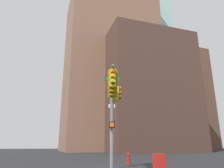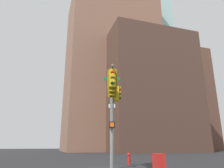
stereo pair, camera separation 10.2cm
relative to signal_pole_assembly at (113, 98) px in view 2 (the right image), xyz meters
The scene contains 7 objects.
signal_pole_assembly is the anchor object (origin of this frame).
fire_hydrant 5.99m from the signal_pole_assembly, 56.24° to the left, with size 0.34×0.26×0.87m.
newspaper_box 5.00m from the signal_pole_assembly, 66.68° to the right, with size 0.44×0.56×1.05m, color red.
building_brick_nearside 49.56m from the signal_pole_assembly, 72.86° to the left, with size 25.18×19.65×46.05m, color #845B47.
building_brick_midblock 39.29m from the signal_pole_assembly, 58.33° to the left, with size 21.10×14.20×28.53m, color #4C3328.
building_glass_tower 70.33m from the signal_pole_assembly, 68.33° to the left, with size 23.47×31.61×85.09m, color #9EC6C1.
building_brick_farside 68.05m from the signal_pole_assembly, 50.57° to the left, with size 16.33×18.11×34.88m, color brown.
Camera 2 is at (-4.35, -13.78, 1.41)m, focal length 33.79 mm.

